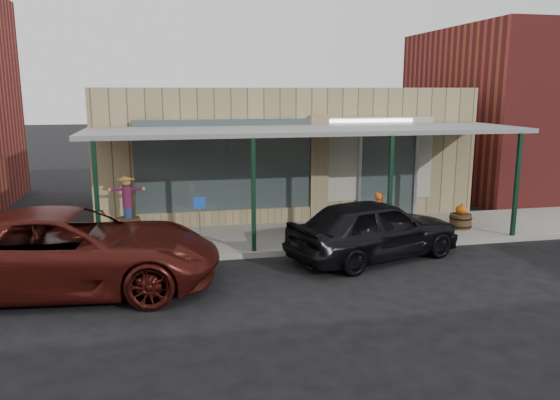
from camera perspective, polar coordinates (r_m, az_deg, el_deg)
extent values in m
plane|color=black|center=(12.31, 7.29, -8.29)|extent=(120.00, 120.00, 0.00)
cube|color=gray|center=(15.58, 2.98, -3.69)|extent=(40.00, 3.20, 0.15)
cube|color=#99855D|center=(19.63, -0.39, 5.49)|extent=(12.00, 6.00, 4.20)
cube|color=#404D4E|center=(16.22, -5.82, 3.46)|extent=(5.20, 0.06, 2.80)
cube|color=#404D4E|center=(17.71, 11.15, 2.66)|extent=(1.80, 0.06, 2.80)
cube|color=#99855D|center=(16.85, 4.05, 3.10)|extent=(0.55, 0.30, 3.40)
cube|color=#99855D|center=(16.56, -5.73, -1.84)|extent=(5.20, 0.30, 0.50)
cube|color=#A29E8F|center=(16.70, 1.68, 4.09)|extent=(9.00, 0.02, 2.60)
cube|color=white|center=(16.56, 1.73, 8.19)|extent=(7.50, 0.03, 0.10)
cube|color=slate|center=(15.08, 3.10, 7.29)|extent=(12.00, 3.00, 0.12)
cube|color=black|center=(13.44, -18.57, -0.26)|extent=(0.10, 0.10, 2.95)
cube|color=black|center=(13.49, -2.79, 0.38)|extent=(0.10, 0.10, 2.95)
cube|color=black|center=(14.49, 11.42, 0.93)|extent=(0.10, 0.10, 2.95)
cube|color=black|center=(16.30, 23.47, 1.36)|extent=(0.10, 0.10, 2.95)
cylinder|color=#49331D|center=(16.04, -15.54, -2.57)|extent=(0.78, 0.78, 0.44)
cylinder|color=navy|center=(15.96, -15.61, -1.24)|extent=(0.29, 0.29, 0.33)
cylinder|color=maroon|center=(15.86, -15.70, 0.39)|extent=(0.31, 0.31, 0.60)
sphere|color=gold|center=(15.79, -15.78, 1.86)|extent=(0.24, 0.24, 0.24)
cone|color=gold|center=(15.77, -15.81, 2.37)|extent=(0.39, 0.39, 0.15)
cylinder|color=#49331D|center=(16.85, 18.33, -2.11)|extent=(0.82, 0.82, 0.42)
ellipsoid|color=orange|center=(16.78, 18.41, -0.97)|extent=(0.33, 0.33, 0.27)
cylinder|color=#4C471E|center=(16.74, 18.44, -0.45)|extent=(0.04, 0.04, 0.06)
cylinder|color=gray|center=(13.79, -8.34, -3.11)|extent=(0.04, 0.04, 1.10)
cube|color=blue|center=(13.63, -8.43, -0.28)|extent=(0.29, 0.03, 0.29)
imported|color=black|center=(13.70, 9.82, -2.97)|extent=(4.85, 3.13, 1.54)
ellipsoid|color=orange|center=(14.66, 10.34, -0.80)|extent=(0.32, 0.27, 0.41)
sphere|color=orange|center=(14.64, 10.32, 0.33)|extent=(0.23, 0.23, 0.23)
cylinder|color=#186C18|center=(14.63, 10.37, -0.17)|extent=(0.16, 0.16, 0.02)
imported|color=#43110D|center=(12.18, -21.21, -4.94)|extent=(6.45, 3.41, 1.73)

